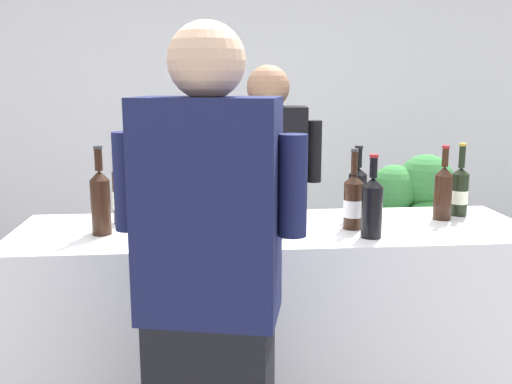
{
  "coord_description": "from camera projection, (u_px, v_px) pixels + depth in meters",
  "views": [
    {
      "loc": [
        -0.28,
        -2.26,
        1.59
      ],
      "look_at": [
        -0.07,
        0.0,
        1.15
      ],
      "focal_mm": 39.92,
      "sensor_mm": 36.0,
      "label": 1
    }
  ],
  "objects": [
    {
      "name": "wine_bottle_3",
      "position": [
        372.0,
        206.0,
        2.17
      ],
      "size": [
        0.08,
        0.08,
        0.32
      ],
      "color": "black",
      "rests_on": "counter"
    },
    {
      "name": "wine_bottle_1",
      "position": [
        460.0,
        191.0,
        2.54
      ],
      "size": [
        0.08,
        0.08,
        0.32
      ],
      "color": "black",
      "rests_on": "counter"
    },
    {
      "name": "wine_bottle_7",
      "position": [
        266.0,
        192.0,
        2.5
      ],
      "size": [
        0.08,
        0.08,
        0.32
      ],
      "color": "black",
      "rests_on": "counter"
    },
    {
      "name": "counter",
      "position": [
        273.0,
        340.0,
        2.44
      ],
      "size": [
        2.11,
        0.63,
        1.0
      ],
      "primitive_type": "cube",
      "color": "white",
      "rests_on": "ground_plane"
    },
    {
      "name": "ice_bucket",
      "position": [
        181.0,
        208.0,
        2.17
      ],
      "size": [
        0.21,
        0.21,
        0.23
      ],
      "color": "silver",
      "rests_on": "counter"
    },
    {
      "name": "wine_bottle_0",
      "position": [
        353.0,
        202.0,
        2.3
      ],
      "size": [
        0.08,
        0.08,
        0.33
      ],
      "color": "black",
      "rests_on": "counter"
    },
    {
      "name": "wine_bottle_5",
      "position": [
        101.0,
        200.0,
        2.21
      ],
      "size": [
        0.08,
        0.08,
        0.35
      ],
      "color": "black",
      "rests_on": "counter"
    },
    {
      "name": "potted_shrub",
      "position": [
        412.0,
        229.0,
        3.68
      ],
      "size": [
        0.58,
        0.49,
        1.13
      ],
      "color": "brown",
      "rests_on": "ground_plane"
    },
    {
      "name": "wine_bottle_6",
      "position": [
        443.0,
        191.0,
        2.46
      ],
      "size": [
        0.08,
        0.08,
        0.32
      ],
      "color": "black",
      "rests_on": "counter"
    },
    {
      "name": "person_guest",
      "position": [
        211.0,
        331.0,
        1.69
      ],
      "size": [
        0.54,
        0.32,
        1.75
      ],
      "color": "black",
      "rests_on": "ground_plane"
    },
    {
      "name": "wine_bottle_2",
      "position": [
        357.0,
        193.0,
        2.47
      ],
      "size": [
        0.08,
        0.08,
        0.32
      ],
      "color": "black",
      "rests_on": "counter"
    },
    {
      "name": "wine_glass",
      "position": [
        287.0,
        196.0,
        2.26
      ],
      "size": [
        0.08,
        0.08,
        0.21
      ],
      "color": "silver",
      "rests_on": "counter"
    },
    {
      "name": "wine_bottle_4",
      "position": [
        121.0,
        193.0,
        2.4
      ],
      "size": [
        0.07,
        0.07,
        0.35
      ],
      "color": "black",
      "rests_on": "counter"
    },
    {
      "name": "person_server",
      "position": [
        268.0,
        230.0,
        2.98
      ],
      "size": [
        0.55,
        0.28,
        1.67
      ],
      "color": "black",
      "rests_on": "ground_plane"
    },
    {
      "name": "wall_back",
      "position": [
        237.0,
        104.0,
        4.81
      ],
      "size": [
        8.0,
        0.1,
        2.8
      ],
      "primitive_type": "cube",
      "color": "white",
      "rests_on": "ground_plane"
    }
  ]
}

